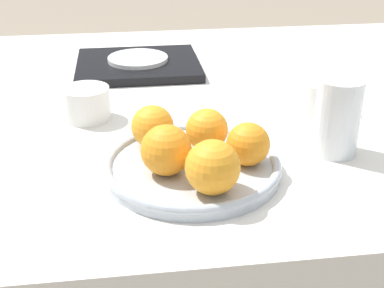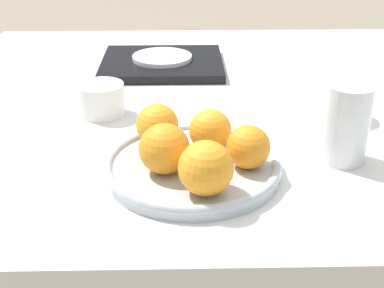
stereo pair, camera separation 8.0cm
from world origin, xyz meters
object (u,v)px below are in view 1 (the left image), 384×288
object	(u,v)px
orange_3	(153,126)
cup_0	(320,96)
orange_2	(248,144)
orange_4	(213,167)
side_plate	(138,59)
orange_1	(166,150)
fruit_platter	(192,166)
cup_1	(87,103)
water_glass	(338,117)
serving_tray	(138,65)
orange_0	(207,130)

from	to	relation	value
orange_3	cup_0	xyz separation A→B (m)	(0.33, 0.14, -0.02)
orange_2	orange_3	bearing A→B (deg)	149.90
orange_4	side_plate	world-z (taller)	orange_4
orange_1	orange_2	world-z (taller)	orange_1
fruit_platter	orange_1	world-z (taller)	orange_1
orange_4	cup_1	distance (m)	0.37
water_glass	serving_tray	world-z (taller)	water_glass
water_glass	side_plate	xyz separation A→B (m)	(-0.30, 0.48, -0.04)
orange_1	serving_tray	distance (m)	0.54
orange_0	orange_4	distance (m)	0.13
cup_0	orange_0	bearing A→B (deg)	-146.57
orange_1	orange_2	xyz separation A→B (m)	(0.12, 0.01, -0.00)
fruit_platter	cup_0	size ratio (longest dim) A/B	3.11
orange_0	orange_2	xyz separation A→B (m)	(0.05, -0.06, -0.00)
orange_3	serving_tray	xyz separation A→B (m)	(-0.01, 0.45, -0.04)
orange_4	cup_0	xyz separation A→B (m)	(0.26, 0.30, -0.02)
orange_3	cup_0	size ratio (longest dim) A/B	0.78
orange_1	water_glass	size ratio (longest dim) A/B	0.59
cup_0	orange_1	bearing A→B (deg)	-143.80
orange_0	orange_2	bearing A→B (deg)	-47.28
fruit_platter	orange_3	bearing A→B (deg)	128.39
fruit_platter	orange_3	xyz separation A→B (m)	(-0.05, 0.07, 0.04)
fruit_platter	orange_4	xyz separation A→B (m)	(0.02, -0.08, 0.04)
orange_1	cup_0	xyz separation A→B (m)	(0.32, 0.23, -0.02)
water_glass	orange_2	bearing A→B (deg)	-162.45
water_glass	side_plate	world-z (taller)	water_glass
serving_tray	side_plate	size ratio (longest dim) A/B	2.02
orange_0	side_plate	size ratio (longest dim) A/B	0.48
orange_2	side_plate	bearing A→B (deg)	105.19
orange_1	serving_tray	world-z (taller)	orange_1
orange_2	cup_1	size ratio (longest dim) A/B	0.75
orange_4	serving_tray	distance (m)	0.61
orange_0	orange_3	size ratio (longest dim) A/B	0.98
fruit_platter	orange_1	size ratio (longest dim) A/B	3.63
cup_0	fruit_platter	bearing A→B (deg)	-142.90
orange_0	orange_1	distance (m)	0.10
fruit_platter	orange_0	size ratio (longest dim) A/B	4.04
orange_3	cup_1	xyz separation A→B (m)	(-0.11, 0.17, -0.02)
serving_tray	cup_0	distance (m)	0.46
fruit_platter	orange_3	world-z (taller)	orange_3
serving_tray	fruit_platter	bearing A→B (deg)	-83.40
orange_3	cup_0	bearing A→B (deg)	23.05
orange_4	cup_0	world-z (taller)	orange_4
side_plate	cup_0	bearing A→B (deg)	-42.14
orange_3	orange_4	world-z (taller)	orange_4
serving_tray	orange_2	bearing A→B (deg)	-74.81
orange_2	serving_tray	xyz separation A→B (m)	(-0.14, 0.53, -0.04)
orange_1	orange_4	distance (m)	0.08
orange_1	cup_0	world-z (taller)	orange_1
fruit_platter	serving_tray	size ratio (longest dim) A/B	0.95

